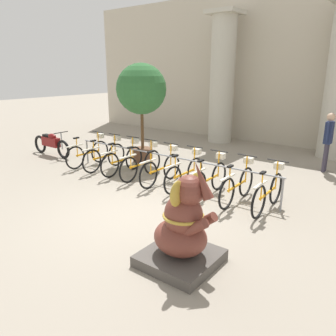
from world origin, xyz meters
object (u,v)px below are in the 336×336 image
object	(u,v)px
motorcycle	(51,143)
bicycle_7	(238,185)
bicycle_2	(123,159)
bicycle_8	(268,192)
person_pedestrian	(328,137)
bicycle_4	(161,168)
bicycle_6	(210,179)
bicycle_0	(89,152)
potted_tree	(141,92)
bicycle_1	(105,156)
elephant_statue	(183,230)
bicycle_3	(142,163)
bicycle_5	(185,173)

from	to	relation	value
motorcycle	bicycle_7	bearing A→B (deg)	0.27
bicycle_2	bicycle_8	distance (m)	4.40
person_pedestrian	bicycle_2	bearing A→B (deg)	-141.14
bicycle_4	person_pedestrian	size ratio (longest dim) A/B	0.98
bicycle_6	bicycle_0	bearing A→B (deg)	-179.44
bicycle_0	potted_tree	xyz separation A→B (m)	(1.06, 1.40, 1.85)
bicycle_1	elephant_statue	world-z (taller)	elephant_statue
bicycle_8	motorcycle	xyz separation A→B (m)	(-7.90, -0.01, 0.03)
bicycle_6	person_pedestrian	size ratio (longest dim) A/B	0.98
person_pedestrian	bicycle_4	bearing A→B (deg)	-130.13
bicycle_2	bicycle_4	distance (m)	1.47
bicycle_3	elephant_statue	xyz separation A→B (m)	(3.37, -2.85, 0.17)
bicycle_2	bicycle_6	size ratio (longest dim) A/B	1.00
elephant_statue	bicycle_5	bearing A→B (deg)	123.65
bicycle_3	bicycle_4	world-z (taller)	same
bicycle_1	elephant_statue	distance (m)	5.61
bicycle_3	person_pedestrian	distance (m)	5.53
bicycle_7	potted_tree	size ratio (longest dim) A/B	0.54
motorcycle	potted_tree	distance (m)	3.85
bicycle_2	elephant_statue	distance (m)	5.01
bicycle_0	bicycle_5	distance (m)	3.67
bicycle_6	bicycle_4	bearing A→B (deg)	-179.05
bicycle_1	bicycle_4	size ratio (longest dim) A/B	1.00
bicycle_7	bicycle_6	bearing A→B (deg)	-179.45
bicycle_1	bicycle_7	xyz separation A→B (m)	(4.40, 0.02, 0.00)
elephant_statue	bicycle_7	bearing A→B (deg)	98.82
bicycle_1	elephant_statue	size ratio (longest dim) A/B	0.99
bicycle_0	bicycle_5	world-z (taller)	same
elephant_statue	motorcycle	size ratio (longest dim) A/B	0.85
bicycle_3	bicycle_7	distance (m)	2.93
bicycle_0	bicycle_5	xyz separation A→B (m)	(3.67, 0.07, 0.00)
bicycle_5	bicycle_8	world-z (taller)	same
motorcycle	person_pedestrian	size ratio (longest dim) A/B	1.16
person_pedestrian	potted_tree	size ratio (longest dim) A/B	0.55
bicycle_4	bicycle_6	world-z (taller)	same
bicycle_2	person_pedestrian	xyz separation A→B (m)	(4.70, 3.78, 0.64)
bicycle_7	person_pedestrian	bearing A→B (deg)	74.83
bicycle_0	person_pedestrian	xyz separation A→B (m)	(6.16, 3.85, 0.64)
bicycle_7	person_pedestrian	distance (m)	3.99
elephant_statue	potted_tree	size ratio (longest dim) A/B	0.55
bicycle_5	bicycle_6	world-z (taller)	same
bicycle_7	bicycle_8	bearing A→B (deg)	-1.93
bicycle_7	person_pedestrian	world-z (taller)	person_pedestrian
bicycle_0	bicycle_7	size ratio (longest dim) A/B	1.00
bicycle_0	potted_tree	bearing A→B (deg)	52.95
bicycle_3	bicycle_6	size ratio (longest dim) A/B	1.00
elephant_statue	person_pedestrian	distance (m)	6.69
bicycle_1	potted_tree	xyz separation A→B (m)	(0.32, 1.37, 1.85)
bicycle_4	motorcycle	distance (m)	4.97
bicycle_0	bicycle_4	xyz separation A→B (m)	(2.93, 0.02, 0.00)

